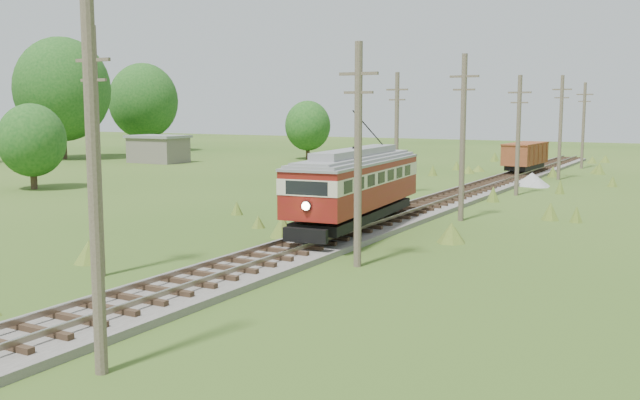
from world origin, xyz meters
The scene contains 17 objects.
railbed_main centered at (0.00, 34.00, 0.19)m, with size 3.60×96.00×0.57m.
streetcar centered at (0.00, 24.54, 2.56)m, with size 3.97×12.07×5.46m.
gondola centered at (0.00, 59.21, 1.88)m, with size 2.67×7.43×2.44m.
gravel_pile centered at (2.63, 50.82, 0.49)m, with size 2.90×3.07×1.05m.
utility_pole_r_1 centered at (3.10, 5.00, 4.40)m, with size 0.30×0.30×8.80m.
utility_pole_r_2 centered at (3.30, 18.00, 4.42)m, with size 1.60×0.30×8.60m.
utility_pole_r_3 centered at (3.20, 31.00, 4.63)m, with size 1.60×0.30×9.00m.
utility_pole_r_4 centered at (3.00, 44.00, 4.32)m, with size 1.60×0.30×8.40m.
utility_pole_r_5 centered at (3.40, 57.00, 4.58)m, with size 1.60×0.30×8.90m.
utility_pole_r_6 centered at (3.20, 70.00, 4.47)m, with size 1.60×0.30×8.70m.
utility_pole_l_a centered at (-4.20, 12.00, 4.63)m, with size 1.60×0.30×9.00m.
utility_pole_l_b centered at (-4.50, 40.00, 4.42)m, with size 1.60×0.30×8.60m.
tree_left_4 centered at (-54.00, 54.00, 8.37)m, with size 11.34×11.34×14.61m.
tree_left_5 centered at (-56.00, 70.00, 7.12)m, with size 9.66×9.66×12.44m.
tree_mid_a centered at (-28.00, 68.00, 4.02)m, with size 5.46×5.46×7.03m.
tree_mid_c centered at (-30.00, 30.00, 3.71)m, with size 5.04×5.04×6.49m.
shed centered at (-40.00, 55.00, 1.57)m, with size 6.40×4.40×3.10m.
Camera 1 is at (15.26, -6.38, 6.11)m, focal length 40.00 mm.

